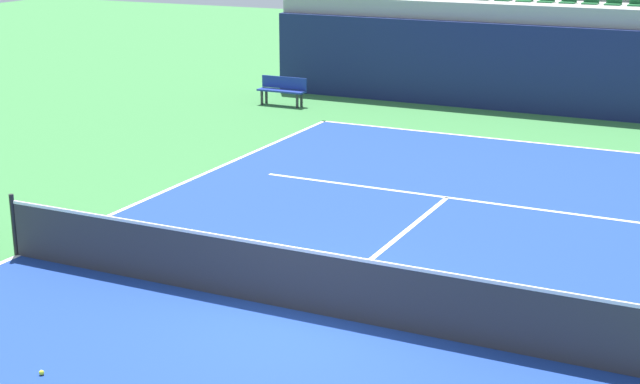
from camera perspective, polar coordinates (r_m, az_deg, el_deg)
ground_plane at (r=13.88m, az=-0.82°, el=-7.26°), size 80.00×80.00×0.00m
court_surface at (r=13.88m, az=-0.82°, el=-7.24°), size 11.00×24.00×0.01m
baseline_far at (r=24.63m, az=11.76°, el=3.03°), size 11.00×0.10×0.00m
sideline_left at (r=16.87m, az=-17.64°, el=-3.63°), size 0.10×24.00×0.00m
service_line_far at (r=19.46m, az=7.66°, el=-0.33°), size 8.26×0.10×0.00m
centre_service_line at (r=16.59m, az=4.15°, el=-3.20°), size 0.10×6.40×0.00m
back_wall at (r=27.96m, az=13.84°, el=7.08°), size 17.51×0.30×2.52m
stands_tier_lower at (r=29.23m, az=14.45°, el=7.95°), size 17.51×2.40×3.05m
stands_tier_upper at (r=31.51m, az=15.42°, el=9.29°), size 17.51×2.40×3.95m
tennis_net at (r=13.68m, az=-0.83°, el=-5.30°), size 11.08×0.08×1.07m
player_bench at (r=28.66m, az=-2.27°, el=6.23°), size 1.50×0.40×0.85m
tennis_ball_0 at (r=12.58m, az=-16.40°, el=-10.37°), size 0.07×0.07×0.07m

